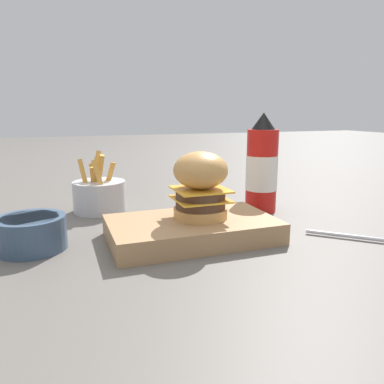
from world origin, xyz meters
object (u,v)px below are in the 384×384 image
object	(u,v)px
burger	(201,185)
ketchup_bottle	(262,168)
fries_basket	(99,195)
spoon	(380,240)
side_bowl	(31,232)
serving_board	(192,229)

from	to	relation	value
burger	ketchup_bottle	xyz separation A→B (m)	(0.20, 0.13, 0.00)
fries_basket	spoon	bearing A→B (deg)	-41.25
side_bowl	fries_basket	bearing A→B (deg)	57.51
fries_basket	spoon	world-z (taller)	fries_basket
ketchup_bottle	side_bowl	size ratio (longest dim) A/B	1.99
serving_board	burger	size ratio (longest dim) A/B	2.46
serving_board	fries_basket	xyz separation A→B (m)	(-0.13, 0.26, 0.02)
fries_basket	burger	bearing A→B (deg)	-58.87
serving_board	fries_basket	world-z (taller)	fries_basket
ketchup_bottle	fries_basket	bearing A→B (deg)	160.40
serving_board	ketchup_bottle	size ratio (longest dim) A/B	1.32
serving_board	fries_basket	distance (m)	0.29
burger	side_bowl	distance (m)	0.30
ketchup_bottle	spoon	xyz separation A→B (m)	(0.09, -0.26, -0.10)
burger	ketchup_bottle	world-z (taller)	ketchup_bottle
serving_board	fries_basket	size ratio (longest dim) A/B	2.13
serving_board	spoon	bearing A→B (deg)	-23.07
ketchup_bottle	spoon	bearing A→B (deg)	-71.06
fries_basket	side_bowl	size ratio (longest dim) A/B	1.23
burger	side_bowl	xyz separation A→B (m)	(-0.29, 0.04, -0.07)
fries_basket	side_bowl	bearing A→B (deg)	-122.49
serving_board	side_bowl	bearing A→B (deg)	170.76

